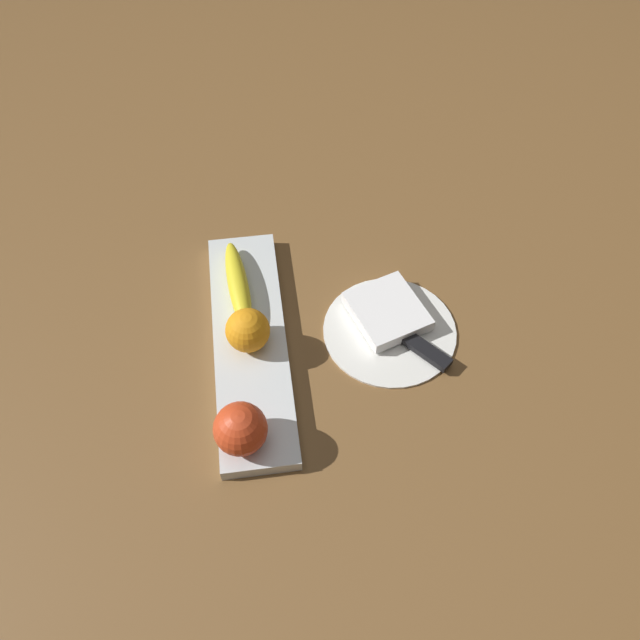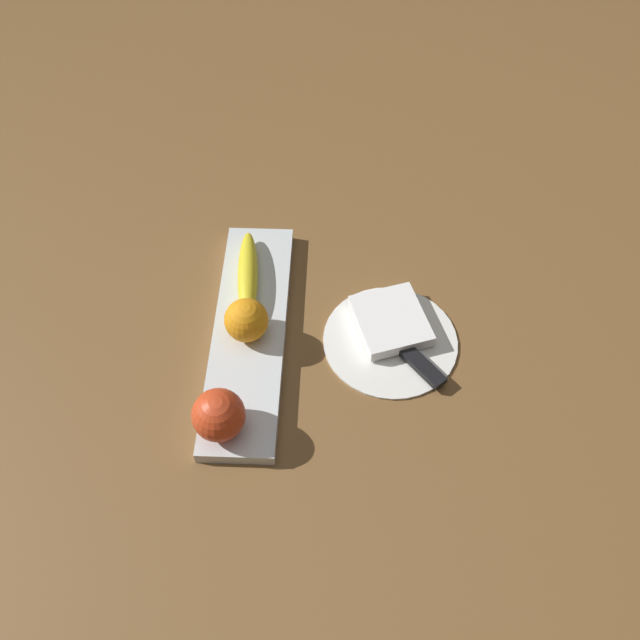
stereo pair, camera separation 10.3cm
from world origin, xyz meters
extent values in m
plane|color=brown|center=(0.00, 0.00, 0.00)|extent=(2.40, 2.40, 0.00)
cube|color=silver|center=(0.02, 0.03, 0.01)|extent=(0.44, 0.11, 0.02)
sphere|color=red|center=(-0.15, 0.05, 0.06)|extent=(0.08, 0.08, 0.08)
ellipsoid|color=yellow|center=(0.12, 0.04, 0.04)|extent=(0.19, 0.05, 0.03)
sphere|color=orange|center=(0.02, 0.03, 0.06)|extent=(0.07, 0.07, 0.07)
cylinder|color=white|center=(0.02, -0.20, 0.00)|extent=(0.22, 0.22, 0.01)
cube|color=white|center=(0.05, -0.20, 0.02)|extent=(0.15, 0.14, 0.02)
cube|color=silver|center=(0.02, -0.20, 0.01)|extent=(0.13, 0.11, 0.00)
cube|color=black|center=(-0.03, -0.24, 0.01)|extent=(0.08, 0.08, 0.01)
camera|label=1|loc=(-0.58, 0.00, 0.89)|focal=37.33mm
camera|label=2|loc=(-0.58, -0.10, 0.89)|focal=37.33mm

